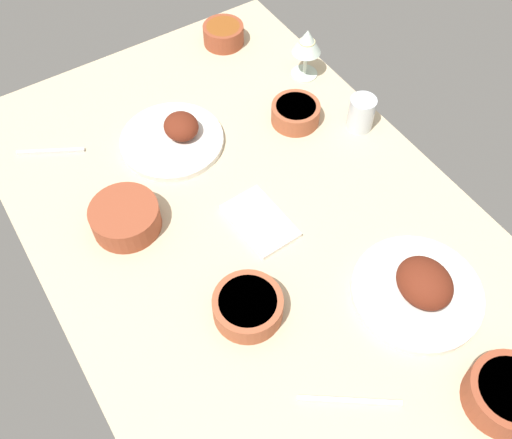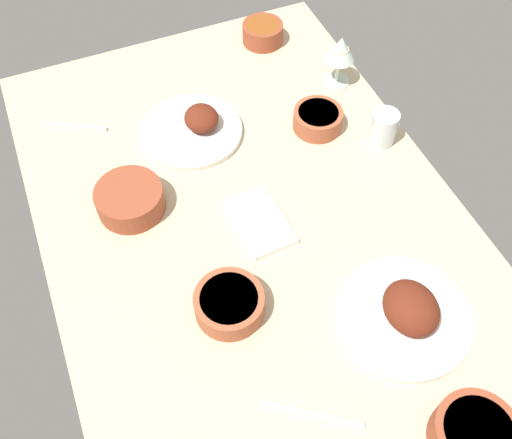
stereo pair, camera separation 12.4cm
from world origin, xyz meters
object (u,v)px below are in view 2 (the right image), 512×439
at_px(wine_glass, 340,51).
at_px(plate_far_side, 407,313).
at_px(bowl_cream, 229,303).
at_px(fork_loose, 312,414).
at_px(bowl_sauce, 474,436).
at_px(bowl_onions, 130,199).
at_px(bowl_soup, 263,32).
at_px(spoon_loose, 75,127).
at_px(folded_napkin, 259,220).
at_px(plate_near_viewer, 194,127).
at_px(water_tumbler, 383,128).
at_px(bowl_pasta, 318,119).

bearing_deg(wine_glass, plate_far_side, 163.77).
bearing_deg(bowl_cream, fork_loose, -166.41).
relative_size(bowl_cream, bowl_sauce, 0.96).
distance_m(bowl_cream, bowl_onions, 0.34).
bearing_deg(bowl_soup, spoon_loose, 103.13).
height_order(bowl_cream, folded_napkin, bowl_cream).
bearing_deg(folded_napkin, spoon_loose, 35.29).
xyz_separation_m(wine_glass, fork_loose, (-0.76, 0.44, -0.10)).
height_order(plate_far_side, bowl_soup, plate_far_side).
distance_m(bowl_sauce, spoon_loose, 1.11).
bearing_deg(bowl_onions, plate_near_viewer, -51.30).
xyz_separation_m(water_tumbler, spoon_loose, (0.33, 0.68, -0.04)).
bearing_deg(wine_glass, bowl_onions, 107.65).
bearing_deg(bowl_soup, bowl_sauce, 175.06).
bearing_deg(fork_loose, bowl_onions, -37.67).
bearing_deg(bowl_cream, bowl_sauce, -143.55).
xyz_separation_m(bowl_onions, bowl_sauce, (-0.71, -0.40, 0.00)).
height_order(plate_far_side, bowl_cream, plate_far_side).
height_order(bowl_cream, water_tumbler, water_tumbler).
distance_m(plate_far_side, folded_napkin, 0.37).
xyz_separation_m(bowl_soup, fork_loose, (-0.99, 0.33, -0.03)).
relative_size(bowl_pasta, fork_loose, 0.64).
relative_size(wine_glass, folded_napkin, 0.84).
relative_size(bowl_onions, water_tumbler, 1.71).
relative_size(plate_far_side, water_tumbler, 3.00).
bearing_deg(plate_far_side, folded_napkin, 27.71).
bearing_deg(plate_near_viewer, fork_loose, 177.23).
relative_size(water_tumbler, folded_napkin, 0.53).
relative_size(bowl_soup, spoon_loose, 0.70).
bearing_deg(folded_napkin, bowl_pasta, -49.15).
relative_size(bowl_onions, fork_loose, 0.79).
bearing_deg(plate_near_viewer, spoon_loose, 64.12).
distance_m(folded_napkin, fork_loose, 0.43).
distance_m(bowl_sauce, folded_napkin, 0.59).
height_order(bowl_sauce, water_tumbler, water_tumbler).
relative_size(wine_glass, spoon_loose, 0.87).
distance_m(bowl_soup, spoon_loose, 0.58).
xyz_separation_m(plate_far_side, bowl_cream, (0.15, 0.31, -0.00)).
distance_m(plate_far_side, bowl_sauce, 0.24).
xyz_separation_m(plate_near_viewer, spoon_loose, (0.13, 0.27, -0.01)).
xyz_separation_m(plate_near_viewer, bowl_soup, (0.26, -0.29, 0.01)).
xyz_separation_m(bowl_pasta, spoon_loose, (0.23, 0.56, -0.02)).
bearing_deg(bowl_cream, bowl_soup, -27.55).
bearing_deg(bowl_cream, folded_napkin, -38.31).
bearing_deg(bowl_pasta, bowl_cream, 135.26).
xyz_separation_m(wine_glass, water_tumbler, (-0.23, -0.00, -0.06)).
bearing_deg(wine_glass, folded_napkin, 133.00).
distance_m(bowl_pasta, bowl_sauce, 0.78).
bearing_deg(bowl_pasta, bowl_onions, 97.66).
height_order(bowl_sauce, spoon_loose, bowl_sauce).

